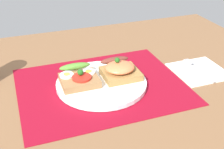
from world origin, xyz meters
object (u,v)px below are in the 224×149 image
sandwich_egg_tomato (79,77)px  fork (198,69)px  plate (101,83)px  sandwich_salmon (120,70)px  napkin (199,70)px

sandwich_egg_tomato → fork: size_ratio=0.68×
plate → sandwich_salmon: size_ratio=2.31×
plate → sandwich_egg_tomato: 6.29cm
sandwich_egg_tomato → fork: sandwich_egg_tomato is taller
sandwich_salmon → plate: bearing=-168.5°
sandwich_salmon → fork: 23.97cm
fork → plate: bearing=176.8°
plate → sandwich_egg_tomato: size_ratio=2.43×
plate → fork: size_ratio=1.65×
plate → sandwich_egg_tomato: (-5.72, 1.58, 2.07)cm
sandwich_egg_tomato → fork: bearing=-5.3°
sandwich_salmon → napkin: bearing=-6.9°
sandwich_egg_tomato → plate: bearing=-15.5°
napkin → plate: bearing=176.6°
napkin → fork: fork is taller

